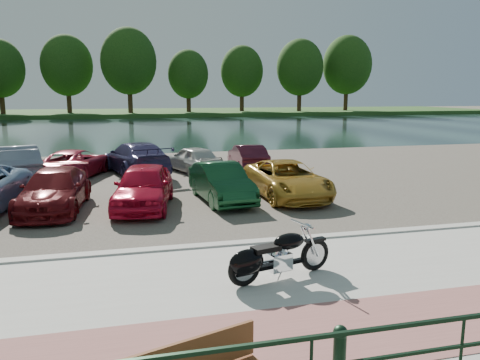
# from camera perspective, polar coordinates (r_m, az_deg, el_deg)

# --- Properties ---
(ground) EXTENTS (200.00, 200.00, 0.00)m
(ground) POSITION_cam_1_polar(r_m,az_deg,el_deg) (10.07, 10.48, -11.05)
(ground) COLOR #595447
(ground) RESTS_ON ground
(promenade) EXTENTS (60.00, 6.00, 0.10)m
(promenade) POSITION_cam_1_polar(r_m,az_deg,el_deg) (9.22, 13.09, -12.91)
(promenade) COLOR #B5B3AB
(promenade) RESTS_ON ground
(pink_path) EXTENTS (60.00, 2.00, 0.01)m
(pink_path) POSITION_cam_1_polar(r_m,az_deg,el_deg) (8.03, 18.12, -16.48)
(pink_path) COLOR #915652
(pink_path) RESTS_ON promenade
(kerb) EXTENTS (60.00, 0.30, 0.14)m
(kerb) POSITION_cam_1_polar(r_m,az_deg,el_deg) (11.79, 6.49, -7.32)
(kerb) COLOR #B5B3AB
(kerb) RESTS_ON ground
(parking_lot) EXTENTS (60.00, 18.00, 0.04)m
(parking_lot) POSITION_cam_1_polar(r_m,az_deg,el_deg) (20.23, -2.33, 0.19)
(parking_lot) COLOR #453F38
(parking_lot) RESTS_ON ground
(river) EXTENTS (120.00, 40.00, 0.00)m
(river) POSITION_cam_1_polar(r_m,az_deg,el_deg) (48.80, -9.18, 6.20)
(river) COLOR #172B2A
(river) RESTS_ON ground
(far_bank) EXTENTS (120.00, 24.00, 0.60)m
(far_bank) POSITION_cam_1_polar(r_m,az_deg,el_deg) (80.67, -11.09, 8.06)
(far_bank) COLOR #1E4518
(far_bank) RESTS_ON ground
(railing) EXTENTS (24.04, 0.05, 0.90)m
(railing) POSITION_cam_1_polar(r_m,az_deg,el_deg) (6.65, 25.55, -16.39)
(railing) COLOR black
(railing) RESTS_ON promenade
(bollards) EXTENTS (10.68, 0.18, 0.81)m
(bollards) POSITION_cam_1_polar(r_m,az_deg,el_deg) (6.18, 10.55, -20.24)
(bollards) COLOR black
(bollards) RESTS_ON promenade
(far_trees) EXTENTS (70.25, 10.68, 12.52)m
(far_trees) POSITION_cam_1_polar(r_m,az_deg,el_deg) (74.85, -7.62, 13.49)
(far_trees) COLOR #362113
(far_trees) RESTS_ON far_bank
(motorcycle) EXTENTS (2.28, 0.95, 1.05)m
(motorcycle) POSITION_cam_1_polar(r_m,az_deg,el_deg) (9.16, 3.86, -9.37)
(motorcycle) COLOR black
(motorcycle) RESTS_ON promenade
(car_3) EXTENTS (2.12, 4.51, 1.27)m
(car_3) POSITION_cam_1_polar(r_m,az_deg,el_deg) (15.73, -21.68, -1.16)
(car_3) COLOR #590C10
(car_3) RESTS_ON parking_lot
(car_4) EXTENTS (2.36, 4.35, 1.40)m
(car_4) POSITION_cam_1_polar(r_m,az_deg,el_deg) (15.19, -11.66, -0.76)
(car_4) COLOR #B80C2A
(car_4) RESTS_ON parking_lot
(car_5) EXTENTS (1.75, 4.02, 1.29)m
(car_5) POSITION_cam_1_polar(r_m,az_deg,el_deg) (15.84, -2.31, -0.31)
(car_5) COLOR #113F20
(car_5) RESTS_ON parking_lot
(car_6) EXTENTS (2.28, 4.65, 1.27)m
(car_6) POSITION_cam_1_polar(r_m,az_deg,el_deg) (16.53, 5.73, 0.09)
(car_6) COLOR #B58729
(car_6) RESTS_ON parking_lot
(car_9) EXTENTS (2.85, 4.89, 1.52)m
(car_9) POSITION_cam_1_polar(r_m,az_deg,el_deg) (21.22, -25.69, 1.77)
(car_9) COLOR slate
(car_9) RESTS_ON parking_lot
(car_10) EXTENTS (3.23, 4.78, 1.22)m
(car_10) POSITION_cam_1_polar(r_m,az_deg,el_deg) (21.66, -19.53, 1.97)
(car_10) COLOR #A51B33
(car_10) RESTS_ON parking_lot
(car_11) EXTENTS (3.33, 5.38, 1.46)m
(car_11) POSITION_cam_1_polar(r_m,az_deg,el_deg) (21.68, -12.54, 2.65)
(car_11) COLOR navy
(car_11) RESTS_ON parking_lot
(car_12) EXTENTS (2.63, 3.90, 1.23)m
(car_12) POSITION_cam_1_polar(r_m,az_deg,el_deg) (21.71, -5.78, 2.57)
(car_12) COLOR #B6B7B2
(car_12) RESTS_ON parking_lot
(car_13) EXTENTS (1.40, 3.73, 1.22)m
(car_13) POSITION_cam_1_polar(r_m,az_deg,el_deg) (22.24, 0.93, 2.79)
(car_13) COLOR #41111E
(car_13) RESTS_ON parking_lot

